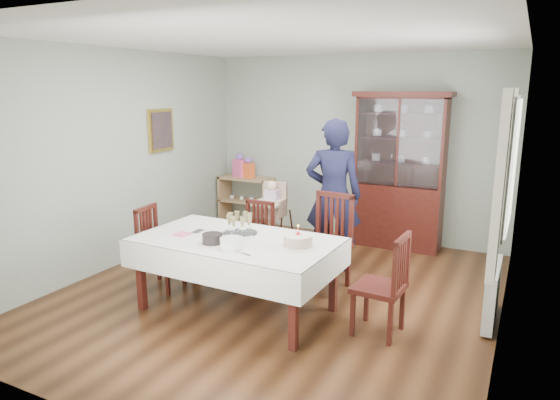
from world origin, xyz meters
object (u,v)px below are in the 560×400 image
Objects in this scene: woman at (333,195)px; chair_end_left at (161,263)px; dining_table at (237,274)px; chair_far_right at (326,261)px; china_cabinet at (400,169)px; gift_bag_pink at (239,166)px; chair_end_right at (380,304)px; gift_bag_orange at (248,168)px; sideboard at (246,201)px; champagne_tray at (240,228)px; chair_far_left at (253,254)px; high_chair at (272,226)px; birthday_cake at (298,241)px.

chair_end_left is at bearing 26.66° from woman.
chair_far_right is (0.59, 0.94, -0.07)m from dining_table.
china_cabinet is 2.61m from gift_bag_pink.
chair_end_right is at bearing 109.50° from woman.
chair_end_right is at bearing -42.01° from gift_bag_orange.
sideboard is 0.55m from gift_bag_orange.
champagne_tray is (1.05, 0.00, 0.55)m from chair_end_left.
dining_table is 1.45m from chair_end_right.
chair_far_left is at bearing -51.16° from chair_end_left.
high_chair reaches higher than champagne_tray.
high_chair is 2.08m from birthday_cake.
chair_end_left is 1.84m from birthday_cake.
woman reaches higher than chair_far_right.
chair_end_right is 2.87× the size of gift_bag_orange.
dining_table is 1.78m from high_chair.
chair_end_right is 2.47m from high_chair.
chair_far_right is at bearing -41.91° from gift_bag_orange.
high_chair is 1.69m from champagne_tray.
chair_far_left is 0.99m from champagne_tray.
birthday_cake is 3.65m from gift_bag_pink.
china_cabinet reaches higher than chair_far_right.
birthday_cake reaches higher than dining_table.
chair_far_right reaches higher than champagne_tray.
woman reaches higher than chair_end_left.
china_cabinet reaches higher than birthday_cake.
chair_end_left is at bearing -79.96° from sideboard.
china_cabinet is 1.38m from woman.
dining_table is 3.26m from sideboard.
champagne_tray is at bearing -96.12° from chair_end_left.
gift_bag_orange reaches higher than chair_end_right.
chair_end_right is 0.95m from birthday_cake.
gift_bag_pink is at bearing -47.43° from woman.
gift_bag_pink is (-0.11, -0.02, 0.57)m from sideboard.
woman is at bearing 74.51° from dining_table.
champagne_tray is 0.71m from birthday_cake.
sideboard is (-2.50, 0.02, -0.72)m from china_cabinet.
chair_end_left is (-2.02, -2.70, -0.85)m from china_cabinet.
dining_table is at bearing -117.06° from chair_far_right.
gift_bag_orange is at bearing 123.04° from chair_far_left.
chair_end_right is at bearing -36.88° from chair_far_right.
gift_bag_pink reaches higher than gift_bag_orange.
china_cabinet is 2.82m from birthday_cake.
champagne_tray is at bearing 55.25° from woman.
chair_far_right is at bearing 94.29° from birthday_cake.
chair_end_right is (0.84, -0.76, -0.03)m from chair_far_right.
chair_end_right is at bearing -95.44° from chair_end_left.
chair_far_right is (0.92, 0.03, 0.05)m from chair_far_left.
sideboard is 2.81× the size of birthday_cake.
gift_bag_pink is (-2.12, 1.27, 0.03)m from woman.
china_cabinet is 6.80× the size of birthday_cake.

